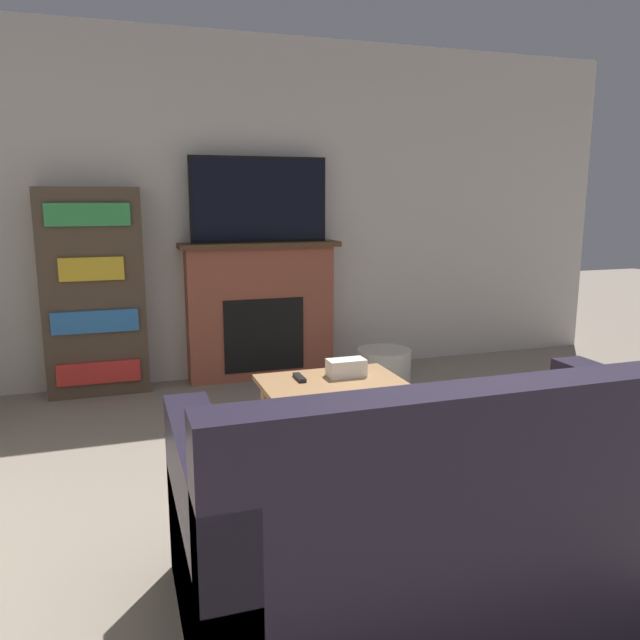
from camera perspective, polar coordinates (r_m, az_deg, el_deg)
The scene contains 9 objects.
wall_back at distance 5.18m, azimuth -4.06°, elevation 9.92°, with size 6.14×0.06×2.70m.
fireplace at distance 5.08m, azimuth -5.44°, elevation 0.90°, with size 1.28×0.28×1.11m.
tv at distance 4.98m, azimuth -5.58°, elevation 10.89°, with size 1.08×0.03×0.66m.
couch at distance 2.40m, azimuth 12.14°, elevation -17.64°, with size 1.93×0.97×0.94m.
coffee_table at distance 3.56m, azimuth 1.16°, elevation -6.66°, with size 0.80×0.58×0.44m.
tissue_box at distance 3.64m, azimuth 2.42°, elevation -4.37°, with size 0.22×0.12×0.10m.
remote_control at distance 3.58m, azimuth -1.89°, elevation -5.28°, with size 0.04×0.15×0.02m.
bookshelf at distance 4.90m, azimuth -19.96°, elevation 2.35°, with size 0.72×0.29×1.53m.
storage_basket at distance 5.09m, azimuth 5.86°, elevation -4.09°, with size 0.44×0.44×0.25m.
Camera 1 is at (-1.28, -1.24, 1.46)m, focal length 35.00 mm.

